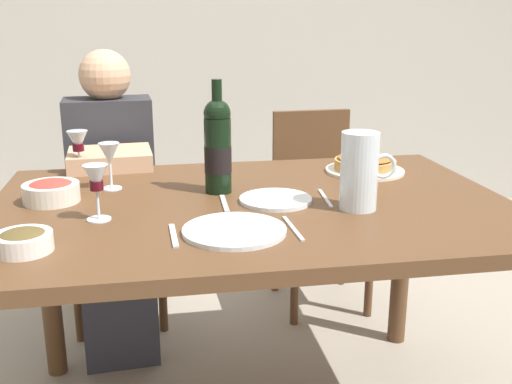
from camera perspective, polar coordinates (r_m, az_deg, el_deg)
The scene contains 18 objects.
dining_table at distance 1.76m, azimuth -0.32°, elevation -3.78°, with size 1.50×1.00×0.76m.
wine_bottle at distance 1.80m, azimuth -3.68°, elevation 4.41°, with size 0.08×0.08×0.34m.
water_pitcher at distance 1.67m, azimuth 9.87°, elevation 1.56°, with size 0.16×0.10×0.22m.
baked_tart at distance 2.09m, azimuth 10.39°, elevation 2.63°, with size 0.27×0.27×0.06m.
salad_bowl at distance 1.82m, azimuth -19.02°, elevation 0.11°, with size 0.16×0.16×0.07m.
olive_bowl at distance 1.46m, azimuth -21.39°, elevation -4.34°, with size 0.13×0.13×0.05m.
wine_glass_left_diner at distance 2.10m, azimuth -16.68°, elevation 4.48°, with size 0.07×0.07×0.15m.
wine_glass_right_diner at distance 1.89m, azimuth -13.85°, elevation 3.37°, with size 0.06×0.06×0.15m.
wine_glass_centre at distance 1.60m, azimuth -15.06°, elevation 1.02°, with size 0.06×0.06×0.15m.
dinner_plate_left_setting at distance 1.48m, azimuth -2.09°, elevation -3.70°, with size 0.26×0.26×0.01m, color silver.
dinner_plate_right_setting at distance 1.73m, azimuth 1.89°, elevation -0.74°, with size 0.21×0.21×0.01m, color silver.
fork_left_setting at distance 1.47m, azimuth -7.89°, elevation -4.14°, with size 0.16×0.01×0.01m, color silver.
knife_left_setting at distance 1.51m, azimuth 3.56°, elevation -3.48°, with size 0.18×0.01×0.01m, color silver.
knife_right_setting at distance 1.77m, azimuth 6.65°, elevation -0.59°, with size 0.18×0.01×0.01m, color silver.
spoon_right_setting at distance 1.71m, azimuth -3.04°, elevation -1.10°, with size 0.16×0.01×0.01m, color silver.
chair_left at distance 2.66m, azimuth -13.39°, elevation -1.14°, with size 0.42×0.42×0.87m.
diner_left at distance 2.40m, azimuth -13.55°, elevation -0.07°, with size 0.35×0.52×1.16m.
chair_right at distance 2.73m, azimuth 5.82°, elevation -0.31°, with size 0.42×0.42×0.87m.
Camera 1 is at (-0.28, -1.63, 1.27)m, focal length 41.77 mm.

